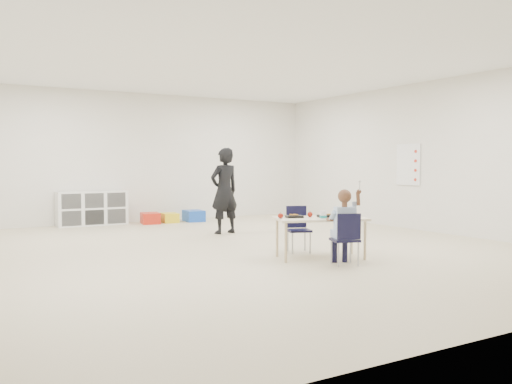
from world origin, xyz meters
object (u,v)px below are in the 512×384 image
child (345,224)px  adult (224,191)px  chair_near (345,239)px  cubby_shelf (92,208)px  table (320,238)px

child → adult: (0.08, 3.49, 0.26)m
child → chair_near: bearing=0.0°
child → cubby_shelf: child is taller
table → adult: 2.99m
chair_near → adult: size_ratio=0.42×
chair_near → adult: bearing=107.5°
child → adult: bearing=107.5°
table → child: size_ratio=1.28×
chair_near → cubby_shelf: size_ratio=0.47×
adult → table: bearing=80.7°
cubby_shelf → adult: 3.12m
cubby_shelf → adult: size_ratio=0.90×
cubby_shelf → table: bearing=-72.8°
table → adult: size_ratio=0.85×
chair_near → cubby_shelf: bearing=124.4°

